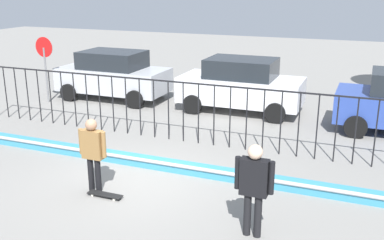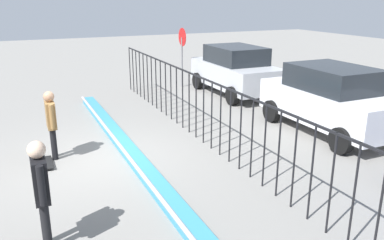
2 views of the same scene
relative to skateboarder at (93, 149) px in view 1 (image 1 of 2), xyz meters
name	(u,v)px [view 1 (image 1 of 2)]	position (x,y,z in m)	size (l,w,h in m)	color
ground_plane	(136,179)	(0.53, 0.87, -1.00)	(60.00, 60.00, 0.00)	gray
bowl_coping_ledge	(151,162)	(0.53, 1.67, -0.88)	(11.00, 0.41, 0.27)	teal
perimeter_fence	(183,105)	(0.53, 3.74, 0.09)	(14.04, 0.04, 1.76)	black
skateboarder	(93,149)	(0.00, 0.00, 0.00)	(0.67, 0.25, 1.66)	black
skateboard	(105,195)	(0.37, -0.19, -0.94)	(0.80, 0.20, 0.07)	black
camera_operator	(254,182)	(3.69, -0.50, 0.06)	(0.71, 0.27, 1.76)	black
parked_car_silver	(113,75)	(-3.98, 7.33, -0.02)	(4.30, 2.12, 1.90)	#B7BABF
parked_car_white	(241,85)	(1.17, 7.46, -0.02)	(4.30, 2.12, 1.90)	silver
stop_sign	(45,61)	(-6.08, 5.94, 0.62)	(0.76, 0.07, 2.50)	slate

